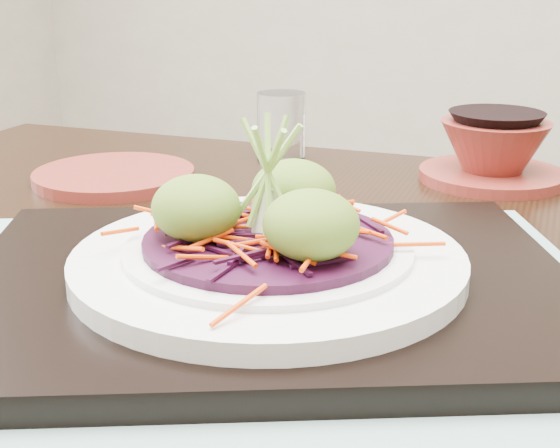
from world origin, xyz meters
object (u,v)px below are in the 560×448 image
at_px(serving_tray, 268,284).
at_px(terracotta_bowl_set, 493,154).
at_px(dining_table, 330,378).
at_px(water_glass, 281,127).
at_px(terracotta_side_plate, 114,176).
at_px(white_plate, 268,260).

relative_size(serving_tray, terracotta_bowl_set, 2.15).
height_order(dining_table, water_glass, water_glass).
xyz_separation_m(terracotta_side_plate, water_glass, (0.13, 0.17, 0.04)).
bearing_deg(water_glass, white_plate, -66.35).
distance_m(dining_table, water_glass, 0.39).
bearing_deg(serving_tray, terracotta_side_plate, 115.40).
xyz_separation_m(dining_table, white_plate, (-0.02, -0.08, 0.13)).
bearing_deg(serving_tray, white_plate, -144.61).
relative_size(dining_table, serving_tray, 2.97).
xyz_separation_m(dining_table, terracotta_bowl_set, (0.07, 0.33, 0.13)).
height_order(white_plate, water_glass, water_glass).
bearing_deg(white_plate, serving_tray, 63.43).
bearing_deg(terracotta_bowl_set, water_glass, -176.02).
bearing_deg(dining_table, white_plate, -106.78).
bearing_deg(serving_tray, dining_table, 49.93).
xyz_separation_m(serving_tray, water_glass, (-0.17, 0.39, 0.03)).
distance_m(dining_table, terracotta_bowl_set, 0.36).
bearing_deg(serving_tray, terracotta_bowl_set, 50.28).
distance_m(white_plate, terracotta_bowl_set, 0.42).
bearing_deg(water_glass, terracotta_bowl_set, 3.98).
bearing_deg(dining_table, water_glass, 116.76).
relative_size(white_plate, water_glass, 3.31).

